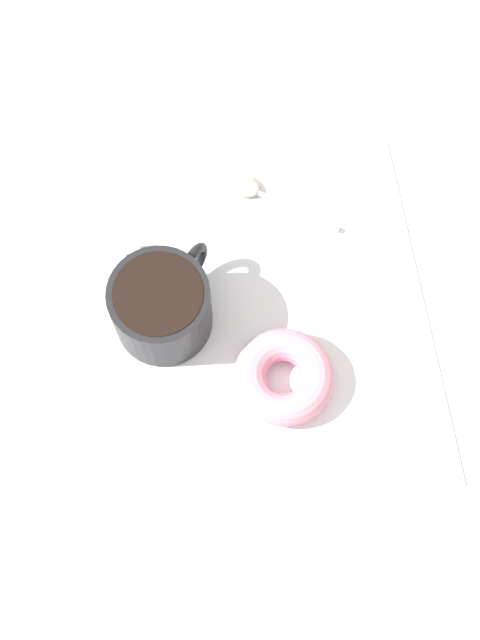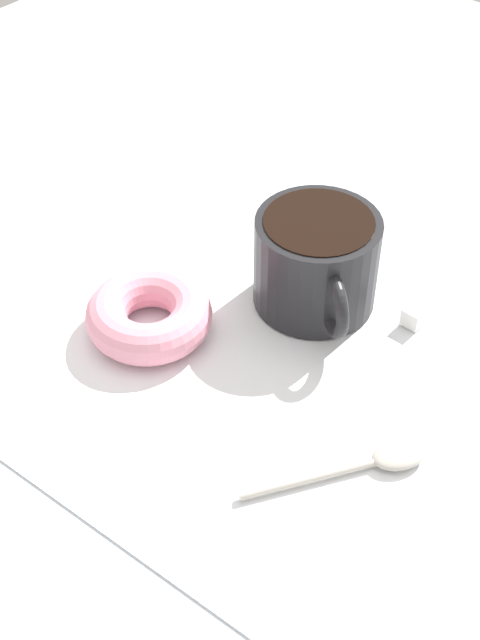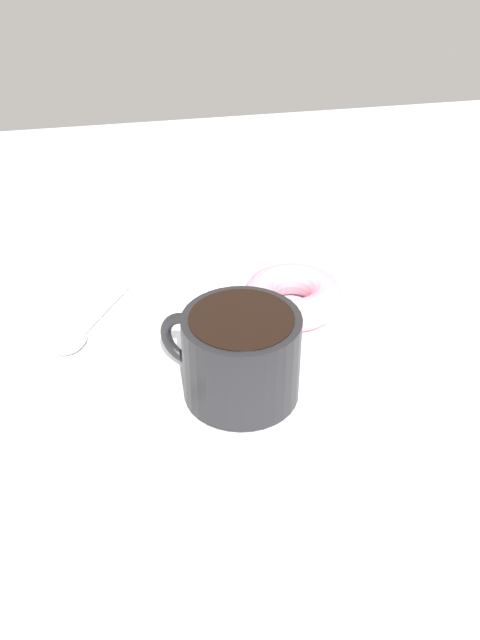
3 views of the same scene
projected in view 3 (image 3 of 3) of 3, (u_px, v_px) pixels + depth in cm
name	position (u px, v px, depth cm)	size (l,w,h in cm)	color
ground_plane	(232.00, 372.00, 61.56)	(120.00, 120.00, 2.00)	#B2BCC6
napkin	(240.00, 340.00, 63.39)	(35.73, 35.73, 0.30)	white
coffee_cup	(242.00, 354.00, 55.29)	(10.89, 9.43, 7.34)	black
donut	(293.00, 296.00, 66.11)	(9.24, 9.24, 3.03)	pink
spoon	(81.00, 333.00, 63.30)	(7.83, 11.33, 0.90)	#B7B2A8
sugar_cube	(154.00, 419.00, 53.84)	(1.42, 1.42, 1.42)	white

